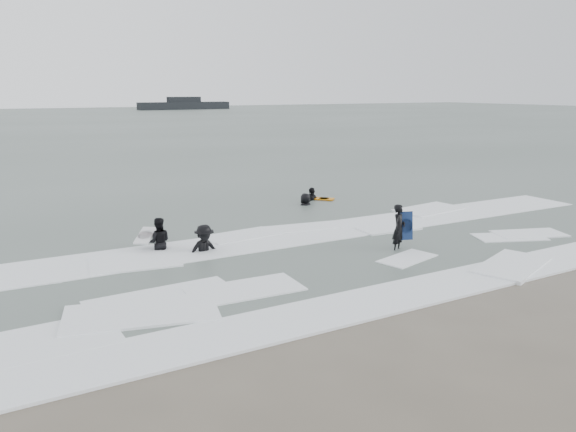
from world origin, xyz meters
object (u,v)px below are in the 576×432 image
surfer_wading (159,251)px  vessel_horizon (184,105)px  surfer_centre (398,251)px  surfer_breaker (205,254)px  surfer_right_far (306,206)px  surfer_right_near (312,201)px

surfer_wading → vessel_horizon: bearing=-92.2°
surfer_centre → surfer_breaker: surfer_breaker is taller
surfer_wading → vessel_horizon: vessel_horizon is taller
surfer_centre → surfer_right_far: 8.01m
surfer_centre → surfer_right_near: 9.04m
surfer_wading → surfer_right_near: surfer_right_near is taller
surfer_centre → surfer_wading: bearing=124.0°
surfer_centre → surfer_breaker: 6.49m
surfer_centre → surfer_right_far: surfer_right_far is taller
vessel_horizon → surfer_right_far: bearing=-106.0°
surfer_wading → surfer_breaker: surfer_breaker is taller
surfer_right_far → vessel_horizon: size_ratio=0.07×
surfer_right_near → surfer_right_far: (-0.89, -0.88, 0.00)m
surfer_centre → vessel_horizon: 136.04m
surfer_right_far → surfer_centre: bearing=73.0°
surfer_right_far → surfer_right_near: bearing=-144.5°
surfer_breaker → vessel_horizon: vessel_horizon is taller
surfer_right_far → surfer_wading: bearing=16.9°
surfer_right_near → surfer_right_far: surfer_right_near is taller
surfer_wading → vessel_horizon: (43.38, 127.18, 1.22)m
surfer_centre → surfer_right_near: bearing=50.6°
surfer_wading → surfer_right_far: size_ratio=0.97×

